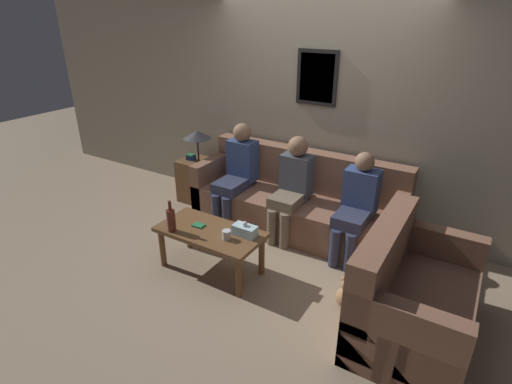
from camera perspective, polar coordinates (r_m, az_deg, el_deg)
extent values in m
plane|color=gray|center=(4.48, 2.80, -7.58)|extent=(16.00, 16.00, 0.00)
cube|color=#9E937F|center=(4.75, 8.60, 11.12)|extent=(9.00, 0.06, 2.60)
cube|color=black|center=(4.63, 8.70, 15.84)|extent=(0.48, 0.02, 0.60)
cube|color=silver|center=(4.62, 8.66, 15.83)|extent=(0.40, 0.01, 0.52)
cube|color=brown|center=(4.71, 5.41, -3.01)|extent=(2.44, 0.80, 0.42)
cube|color=brown|center=(4.78, 7.25, 3.22)|extent=(2.44, 0.20, 0.48)
cube|color=brown|center=(5.21, -5.91, 1.36)|extent=(0.14, 0.80, 0.68)
cube|color=brown|center=(4.34, 19.22, -5.01)|extent=(0.14, 0.80, 0.68)
cube|color=brown|center=(3.53, 21.72, -15.52)|extent=(0.80, 1.29, 0.42)
cube|color=brown|center=(3.31, 17.81, -8.19)|extent=(0.20, 1.29, 0.48)
cube|color=brown|center=(3.01, 19.80, -20.01)|extent=(0.80, 0.14, 0.68)
cube|color=brown|center=(3.93, 23.72, -9.09)|extent=(0.80, 0.14, 0.68)
cube|color=brown|center=(3.90, -6.57, -5.69)|extent=(1.04, 0.52, 0.04)
cylinder|color=brown|center=(4.16, -13.22, -7.78)|extent=(0.06, 0.06, 0.41)
cylinder|color=brown|center=(3.65, -2.52, -12.07)|extent=(0.06, 0.06, 0.41)
cylinder|color=brown|center=(4.40, -9.59, -5.46)|extent=(0.06, 0.06, 0.41)
cylinder|color=brown|center=(3.93, 0.81, -9.07)|extent=(0.06, 0.06, 0.41)
cube|color=brown|center=(5.45, -8.42, 1.70)|extent=(0.41, 0.41, 0.57)
cylinder|color=#262628|center=(5.26, -8.28, 6.10)|extent=(0.02, 0.02, 0.33)
cone|color=#2D2D33|center=(5.21, -8.41, 8.12)|extent=(0.37, 0.37, 0.10)
cube|color=navy|center=(5.37, -9.26, 4.71)|extent=(0.12, 0.10, 0.03)
cube|color=navy|center=(5.36, -9.29, 5.00)|extent=(0.13, 0.09, 0.03)
cube|color=#237547|center=(5.35, -9.30, 5.25)|extent=(0.10, 0.09, 0.02)
cylinder|color=#562319|center=(3.88, -12.02, -4.01)|extent=(0.08, 0.08, 0.22)
cylinder|color=#562319|center=(3.81, -12.22, -1.93)|extent=(0.03, 0.03, 0.09)
cylinder|color=silver|center=(3.71, -4.21, -6.10)|extent=(0.08, 0.08, 0.09)
cube|color=#237547|center=(3.97, -8.21, -4.73)|extent=(0.12, 0.09, 0.02)
cube|color=silver|center=(3.76, -1.60, -5.51)|extent=(0.23, 0.12, 0.10)
sphere|color=white|center=(3.72, -1.61, -4.58)|extent=(0.05, 0.05, 0.05)
cube|color=#2D334C|center=(4.78, -3.41, 0.94)|extent=(0.31, 0.46, 0.14)
cylinder|color=#2D334C|center=(4.77, -5.67, -2.68)|extent=(0.11, 0.11, 0.42)
cylinder|color=#2D334C|center=(4.69, -4.17, -3.13)|extent=(0.11, 0.11, 0.42)
cube|color=#33477A|center=(4.87, -1.93, 4.55)|extent=(0.34, 0.22, 0.50)
sphere|color=#8C664C|center=(4.76, -1.99, 8.48)|extent=(0.22, 0.22, 0.22)
cube|color=#756651|center=(4.41, 4.52, -1.21)|extent=(0.31, 0.41, 0.14)
cylinder|color=#756651|center=(4.41, 2.28, -5.01)|extent=(0.11, 0.11, 0.42)
cylinder|color=#756651|center=(4.34, 4.05, -5.53)|extent=(0.11, 0.11, 0.42)
cube|color=#474C56|center=(4.49, 5.83, 2.46)|extent=(0.34, 0.22, 0.47)
sphere|color=#8C664C|center=(4.38, 6.02, 6.50)|extent=(0.22, 0.22, 0.22)
cube|color=#2D334C|center=(4.14, 13.56, -3.71)|extent=(0.31, 0.43, 0.14)
cylinder|color=#2D334C|center=(4.11, 11.20, -7.87)|extent=(0.11, 0.11, 0.42)
cylinder|color=#2D334C|center=(4.07, 13.22, -8.42)|extent=(0.11, 0.11, 0.42)
cube|color=#33477A|center=(4.23, 14.81, 0.20)|extent=(0.34, 0.22, 0.45)
sphere|color=#8C664C|center=(4.11, 15.28, 4.19)|extent=(0.19, 0.19, 0.19)
sphere|color=#A87A51|center=(3.69, 12.80, -14.48)|extent=(0.19, 0.19, 0.19)
sphere|color=#A87A51|center=(3.61, 13.01, -12.78)|extent=(0.12, 0.12, 0.12)
sphere|color=#A87A51|center=(3.59, 12.42, -12.04)|extent=(0.04, 0.04, 0.04)
sphere|color=#A87A51|center=(3.57, 13.74, -12.41)|extent=(0.04, 0.04, 0.04)
sphere|color=tan|center=(3.57, 12.73, -13.28)|extent=(0.05, 0.05, 0.05)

